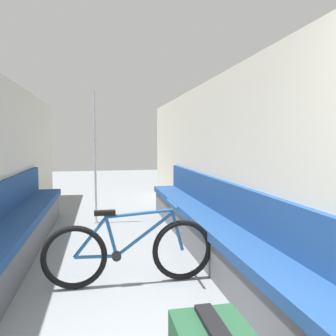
{
  "coord_description": "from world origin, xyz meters",
  "views": [
    {
      "loc": [
        -0.15,
        -0.54,
        1.41
      ],
      "look_at": [
        0.61,
        3.14,
        1.09
      ],
      "focal_mm": 35.0,
      "sensor_mm": 36.0,
      "label": 1
    }
  ],
  "objects_px": {
    "bicycle": "(130,251)",
    "bench_seat_row_right": "(211,231)",
    "grab_pole_near": "(95,159)",
    "bench_seat_row_left": "(6,243)"
  },
  "relations": [
    {
      "from": "bench_seat_row_left",
      "to": "grab_pole_near",
      "type": "bearing_deg",
      "value": 64.67
    },
    {
      "from": "bench_seat_row_left",
      "to": "bench_seat_row_right",
      "type": "distance_m",
      "value": 2.31
    },
    {
      "from": "bench_seat_row_right",
      "to": "bicycle",
      "type": "bearing_deg",
      "value": -150.34
    },
    {
      "from": "bench_seat_row_right",
      "to": "grab_pole_near",
      "type": "distance_m",
      "value": 2.51
    },
    {
      "from": "bicycle",
      "to": "grab_pole_near",
      "type": "height_order",
      "value": "grab_pole_near"
    },
    {
      "from": "bench_seat_row_left",
      "to": "grab_pole_near",
      "type": "xyz_separation_m",
      "value": [
        0.92,
        1.94,
        0.78
      ]
    },
    {
      "from": "bicycle",
      "to": "bench_seat_row_right",
      "type": "bearing_deg",
      "value": 21.92
    },
    {
      "from": "bench_seat_row_left",
      "to": "bench_seat_row_right",
      "type": "bearing_deg",
      "value": 0.0
    },
    {
      "from": "bicycle",
      "to": "grab_pole_near",
      "type": "xyz_separation_m",
      "value": [
        -0.35,
        2.53,
        0.76
      ]
    },
    {
      "from": "bench_seat_row_left",
      "to": "grab_pole_near",
      "type": "height_order",
      "value": "grab_pole_near"
    }
  ]
}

